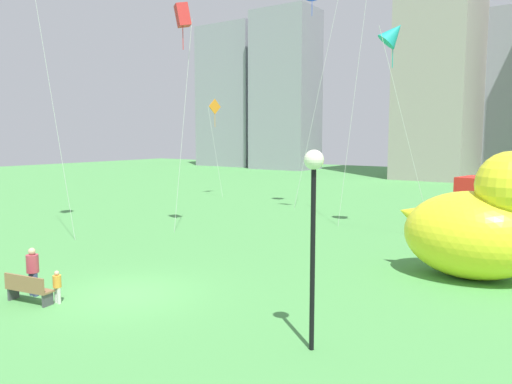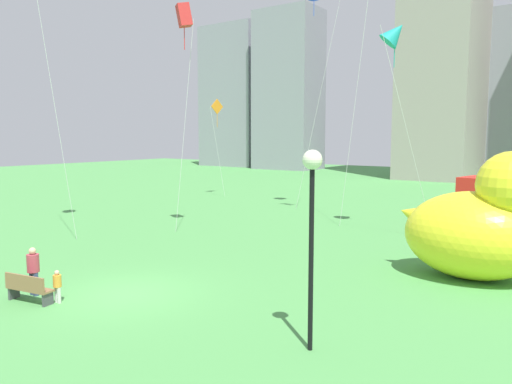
% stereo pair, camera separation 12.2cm
% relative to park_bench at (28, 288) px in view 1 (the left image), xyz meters
% --- Properties ---
extents(ground_plane, '(140.00, 140.00, 0.00)m').
position_rel_park_bench_xyz_m(ground_plane, '(1.83, 2.28, -0.47)').
color(ground_plane, '#4C964B').
extents(park_bench, '(1.70, 0.72, 0.90)m').
position_rel_park_bench_xyz_m(park_bench, '(0.00, 0.00, 0.00)').
color(park_bench, olive).
rests_on(park_bench, ground).
extents(person_adult, '(0.38, 0.38, 1.57)m').
position_rel_park_bench_xyz_m(person_adult, '(-0.55, 0.52, 0.39)').
color(person_adult, '#38476B').
rests_on(person_adult, ground).
extents(person_child, '(0.25, 0.25, 1.03)m').
position_rel_park_bench_xyz_m(person_child, '(0.75, 0.53, 0.09)').
color(person_child, silver).
rests_on(person_child, ground).
extents(giant_inflatable_duck, '(5.59, 3.59, 4.63)m').
position_rel_park_bench_xyz_m(giant_inflatable_duck, '(10.81, 10.74, 1.50)').
color(giant_inflatable_duck, yellow).
rests_on(giant_inflatable_duck, ground).
extents(lamppost, '(0.47, 0.47, 4.82)m').
position_rel_park_bench_xyz_m(lamppost, '(8.77, 2.04, 3.20)').
color(lamppost, black).
rests_on(lamppost, ground).
extents(city_skyline, '(64.39, 20.36, 41.49)m').
position_rel_park_bench_xyz_m(city_skyline, '(-5.25, 57.97, 15.05)').
color(city_skyline, gray).
rests_on(city_skyline, ground).
extents(kite_red, '(1.29, 1.29, 11.79)m').
position_rel_park_bench_xyz_m(kite_red, '(-3.55, 10.94, 10.65)').
color(kite_red, silver).
rests_on(kite_red, ground).
extents(kite_teal, '(3.25, 3.14, 11.08)m').
position_rel_park_bench_xyz_m(kite_teal, '(5.19, 17.11, 9.81)').
color(kite_teal, silver).
rests_on(kite_teal, ground).
extents(kite_orange, '(0.98, 1.46, 8.21)m').
position_rel_park_bench_xyz_m(kite_orange, '(-12.54, 24.34, 6.84)').
color(kite_orange, silver).
rests_on(kite_orange, ground).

